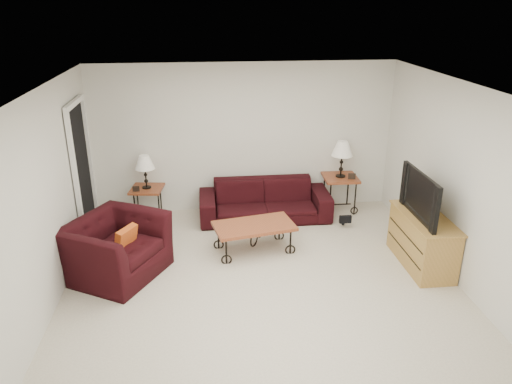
# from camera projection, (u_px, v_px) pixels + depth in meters

# --- Properties ---
(ground) EXTENTS (5.00, 5.00, 0.00)m
(ground) POSITION_uv_depth(u_px,v_px,m) (262.00, 284.00, 6.26)
(ground) COLOR beige
(ground) RESTS_ON ground
(wall_back) EXTENTS (5.00, 0.02, 2.50)m
(wall_back) POSITION_uv_depth(u_px,v_px,m) (244.00, 138.00, 8.11)
(wall_back) COLOR silver
(wall_back) RESTS_ON ground
(wall_front) EXTENTS (5.00, 0.02, 2.50)m
(wall_front) POSITION_uv_depth(u_px,v_px,m) (305.00, 323.00, 3.49)
(wall_front) COLOR silver
(wall_front) RESTS_ON ground
(wall_left) EXTENTS (0.02, 5.00, 2.50)m
(wall_left) POSITION_uv_depth(u_px,v_px,m) (45.00, 203.00, 5.55)
(wall_left) COLOR silver
(wall_left) RESTS_ON ground
(wall_right) EXTENTS (0.02, 5.00, 2.50)m
(wall_right) POSITION_uv_depth(u_px,v_px,m) (461.00, 186.00, 6.05)
(wall_right) COLOR silver
(wall_right) RESTS_ON ground
(ceiling) EXTENTS (5.00, 5.00, 0.00)m
(ceiling) POSITION_uv_depth(u_px,v_px,m) (263.00, 89.00, 5.34)
(ceiling) COLOR white
(ceiling) RESTS_ON wall_back
(doorway) EXTENTS (0.08, 0.94, 2.04)m
(doorway) POSITION_uv_depth(u_px,v_px,m) (83.00, 174.00, 7.16)
(doorway) COLOR black
(doorway) RESTS_ON ground
(sofa) EXTENTS (2.14, 0.84, 0.63)m
(sofa) POSITION_uv_depth(u_px,v_px,m) (265.00, 200.00, 8.04)
(sofa) COLOR black
(sofa) RESTS_ON ground
(side_table_left) EXTENTS (0.57, 0.57, 0.55)m
(side_table_left) POSITION_uv_depth(u_px,v_px,m) (148.00, 203.00, 8.03)
(side_table_left) COLOR brown
(side_table_left) RESTS_ON ground
(side_table_right) EXTENTS (0.58, 0.58, 0.62)m
(side_table_right) POSITION_uv_depth(u_px,v_px,m) (339.00, 193.00, 8.34)
(side_table_right) COLOR brown
(side_table_right) RESTS_ON ground
(lamp_left) EXTENTS (0.35, 0.35, 0.55)m
(lamp_left) POSITION_uv_depth(u_px,v_px,m) (145.00, 172.00, 7.82)
(lamp_left) COLOR black
(lamp_left) RESTS_ON side_table_left
(lamp_right) EXTENTS (0.36, 0.36, 0.62)m
(lamp_right) POSITION_uv_depth(u_px,v_px,m) (342.00, 159.00, 8.11)
(lamp_right) COLOR black
(lamp_right) RESTS_ON side_table_right
(photo_frame_left) EXTENTS (0.11, 0.02, 0.09)m
(photo_frame_left) POSITION_uv_depth(u_px,v_px,m) (136.00, 189.00, 7.75)
(photo_frame_left) COLOR black
(photo_frame_left) RESTS_ON side_table_left
(photo_frame_right) EXTENTS (0.12, 0.05, 0.10)m
(photo_frame_right) POSITION_uv_depth(u_px,v_px,m) (352.00, 176.00, 8.09)
(photo_frame_right) COLOR black
(photo_frame_right) RESTS_ON side_table_right
(coffee_table) EXTENTS (1.23, 0.82, 0.42)m
(coffee_table) POSITION_uv_depth(u_px,v_px,m) (254.00, 238.00, 7.01)
(coffee_table) COLOR brown
(coffee_table) RESTS_ON ground
(armchair) EXTENTS (1.50, 1.55, 0.77)m
(armchair) POSITION_uv_depth(u_px,v_px,m) (116.00, 248.00, 6.36)
(armchair) COLOR black
(armchair) RESTS_ON ground
(throw_pillow) EXTENTS (0.25, 0.35, 0.35)m
(throw_pillow) POSITION_uv_depth(u_px,v_px,m) (126.00, 240.00, 6.28)
(throw_pillow) COLOR #CD681A
(throw_pillow) RESTS_ON armchair
(tv_stand) EXTENTS (0.50, 1.20, 0.72)m
(tv_stand) POSITION_uv_depth(u_px,v_px,m) (422.00, 241.00, 6.61)
(tv_stand) COLOR tan
(tv_stand) RESTS_ON ground
(television) EXTENTS (0.14, 1.07, 0.62)m
(television) POSITION_uv_depth(u_px,v_px,m) (427.00, 195.00, 6.36)
(television) COLOR black
(television) RESTS_ON tv_stand
(backpack) EXTENTS (0.30, 0.23, 0.38)m
(backpack) POSITION_uv_depth(u_px,v_px,m) (344.00, 215.00, 7.81)
(backpack) COLOR black
(backpack) RESTS_ON ground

